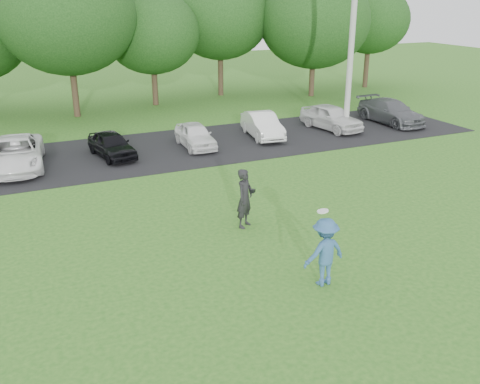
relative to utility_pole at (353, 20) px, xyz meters
The scene contains 7 objects.
ground 16.69m from the utility_pole, 128.65° to the right, with size 100.00×100.00×0.00m, color #29641C.
parking_lot 11.26m from the utility_pole, behind, with size 32.00×6.50×0.03m, color black.
utility_pole is the anchor object (origin of this frame).
frisbee_player 16.03m from the utility_pole, 126.80° to the right, with size 1.16×0.73×1.95m.
camera_bystander 13.49m from the utility_pole, 138.47° to the right, with size 0.79×0.75×1.82m.
parked_cars 10.93m from the utility_pole, behind, with size 28.06×4.64×1.26m.
tree_row 13.37m from the utility_pole, 128.70° to the left, with size 42.39×9.85×8.64m.
Camera 1 is at (-5.91, -9.58, 6.72)m, focal length 40.00 mm.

